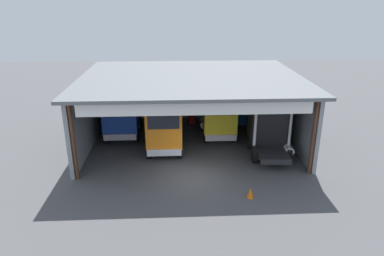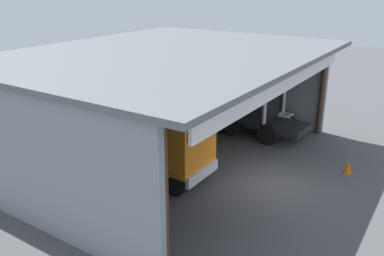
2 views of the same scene
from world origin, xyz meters
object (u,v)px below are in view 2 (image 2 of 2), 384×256
Objects in this scene: truck_black_center_right_bay at (254,101)px; truck_yellow_yard_outside at (180,104)px; tool_cart at (160,110)px; truck_blue_left_bay at (65,151)px; truck_orange_center_bay at (172,139)px; oil_drum at (106,128)px; traffic_cone at (348,167)px.

truck_yellow_yard_outside is at bearing 141.98° from truck_black_center_right_bay.
tool_cart is (2.27, 3.11, -1.42)m from truck_yellow_yard_outside.
truck_orange_center_bay is at bearing 139.50° from truck_blue_left_bay.
oil_drum is at bearing 131.74° from truck_black_center_right_bay.
truck_black_center_right_bay is at bearing 138.54° from truck_yellow_yard_outside.
truck_blue_left_bay is 11.77m from traffic_cone.
traffic_cone is at bearing 132.45° from truck_blue_left_bay.
truck_orange_center_bay is 6.43m from oil_drum.
truck_yellow_yard_outside is at bearing 94.94° from traffic_cone.
truck_yellow_yard_outside is 8.72× the size of traffic_cone.
truck_blue_left_bay is at bearing 132.19° from traffic_cone.
truck_blue_left_bay reaches higher than oil_drum.
truck_black_center_right_bay is 6.22m from traffic_cone.
truck_orange_center_bay is 7.71m from traffic_cone.
truck_orange_center_bay reaches higher than tool_cart.
truck_yellow_yard_outside reaches higher than oil_drum.
oil_drum is (-1.84, 3.54, -1.46)m from truck_yellow_yard_outside.
truck_orange_center_bay is at bearing -138.68° from tool_cart.
oil_drum is at bearing -110.14° from truck_orange_center_bay.
truck_orange_center_bay is 4.62m from truck_yellow_yard_outside.
truck_yellow_yard_outside is 4.89× the size of tool_cart.
tool_cart is (6.23, 5.48, -1.34)m from truck_orange_center_bay.
truck_blue_left_bay reaches higher than truck_black_center_right_bay.
truck_black_center_right_bay is 6.01m from tool_cart.
tool_cart is 1.79× the size of traffic_cone.
truck_orange_center_bay is at bearing -178.92° from truck_black_center_right_bay.
tool_cart is at bearing -139.08° from truck_orange_center_bay.
truck_black_center_right_bay is 4.71× the size of tool_cart.
truck_blue_left_bay is 4.17m from truck_orange_center_bay.
truck_yellow_yard_outside is 4.25m from oil_drum.
truck_black_center_right_bay reaches higher than traffic_cone.
oil_drum is (2.12, 5.91, -1.38)m from truck_orange_center_bay.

